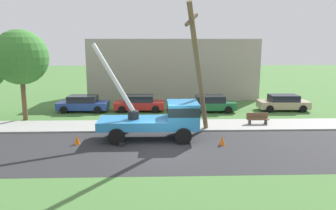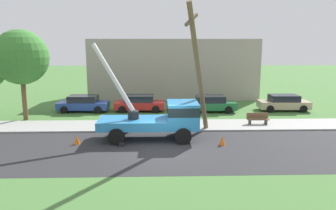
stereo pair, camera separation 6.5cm
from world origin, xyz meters
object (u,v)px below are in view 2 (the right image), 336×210
parked_sedan_blue (83,103)px  park_bench (258,119)px  parked_sedan_green (210,104)px  traffic_cone_ahead (222,141)px  traffic_cone_behind (77,140)px  leaning_utility_pole (198,70)px  parked_sedan_red (140,103)px  parked_sedan_tan (284,103)px  utility_truck (162,117)px  roadside_tree_near (21,57)px

parked_sedan_blue → park_bench: bearing=-21.1°
parked_sedan_green → traffic_cone_ahead: bearing=-94.9°
traffic_cone_behind → parked_sedan_blue: 9.78m
traffic_cone_ahead → park_bench: bearing=52.9°
leaning_utility_pole → parked_sedan_red: (-4.21, 7.96, -3.59)m
parked_sedan_red → parked_sedan_tan: bearing=-0.9°
utility_truck → parked_sedan_red: utility_truck is taller
parked_sedan_red → park_bench: bearing=-31.0°
parked_sedan_tan → leaning_utility_pole: bearing=-138.2°
leaning_utility_pole → parked_sedan_blue: (-9.18, 7.93, -3.59)m
traffic_cone_behind → traffic_cone_ahead: bearing=-3.1°
parked_sedan_tan → roadside_tree_near: size_ratio=0.64×
utility_truck → parked_sedan_green: bearing=61.9°
parked_sedan_blue → roadside_tree_near: size_ratio=0.64×
utility_truck → leaning_utility_pole: bearing=16.7°
parked_sedan_tan → roadside_tree_near: roadside_tree_near is taller
traffic_cone_behind → parked_sedan_green: bearing=44.1°
utility_truck → roadside_tree_near: (-10.70, 5.52, 3.48)m
roadside_tree_near → park_bench: bearing=-7.3°
traffic_cone_ahead → parked_sedan_red: (-5.44, 10.11, 0.43)m
parked_sedan_tan → parked_sedan_blue: bearing=179.5°
utility_truck → parked_sedan_tan: size_ratio=1.52×
parked_sedan_green → parked_sedan_blue: bearing=177.8°
park_bench → roadside_tree_near: size_ratio=0.23×
parked_sedan_green → parked_sedan_tan: size_ratio=0.99×
utility_truck → roadside_tree_near: size_ratio=0.97×
leaning_utility_pole → parked_sedan_blue: bearing=139.2°
parked_sedan_red → parked_sedan_green: 6.29m
parked_sedan_red → roadside_tree_near: bearing=-160.4°
utility_truck → traffic_cone_behind: 5.32m
traffic_cone_behind → parked_sedan_red: parked_sedan_red is taller
parked_sedan_red → parked_sedan_green: bearing=-4.2°
parked_sedan_green → utility_truck: bearing=-118.1°
parked_sedan_green → roadside_tree_near: roadside_tree_near is taller
leaning_utility_pole → traffic_cone_behind: size_ratio=15.04×
utility_truck → parked_sedan_red: size_ratio=1.53×
traffic_cone_ahead → roadside_tree_near: size_ratio=0.08×
utility_truck → parked_sedan_green: 9.32m
traffic_cone_behind → parked_sedan_tan: bearing=30.4°
leaning_utility_pole → roadside_tree_near: (-13.03, 4.82, 0.59)m
roadside_tree_near → traffic_cone_behind: bearing=-49.3°
parked_sedan_red → parked_sedan_green: same height
roadside_tree_near → utility_truck: bearing=-27.3°
leaning_utility_pole → traffic_cone_behind: 8.61m
utility_truck → parked_sedan_tan: 13.92m
parked_sedan_red → parked_sedan_tan: 12.92m
leaning_utility_pole → traffic_cone_behind: leaning_utility_pole is taller
utility_truck → traffic_cone_behind: utility_truck is taller
roadside_tree_near → parked_sedan_red: bearing=19.6°
leaning_utility_pole → roadside_tree_near: 13.90m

